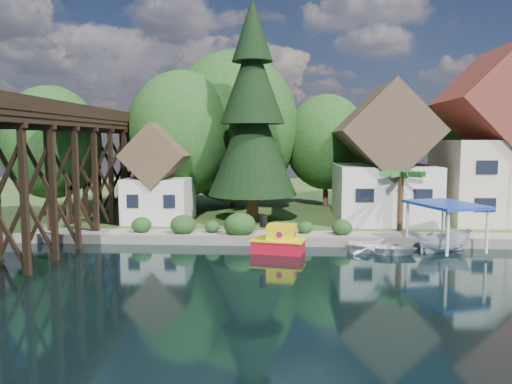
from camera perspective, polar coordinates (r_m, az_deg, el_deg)
ground at (r=25.67m, az=5.31°, el=-9.93°), size 140.00×140.00×0.00m
bank at (r=59.07m, az=4.28°, el=-0.61°), size 140.00×52.00×0.50m
seawall at (r=33.71m, az=11.73°, el=-5.63°), size 60.00×0.40×0.62m
promenade at (r=35.26m, az=14.66°, el=-4.82°), size 50.00×2.60×0.06m
trestle_bridge at (r=33.51m, az=-23.44°, el=2.63°), size 4.12×44.18×9.30m
house_left at (r=41.47m, az=14.40°, el=3.19°), size 7.64×8.64×11.02m
house_center at (r=44.49m, az=25.82°, el=4.61°), size 8.65×9.18×13.89m
shed at (r=40.59m, az=-11.02°, el=1.36°), size 5.09×5.40×7.85m
bg_trees at (r=45.96m, az=5.81°, el=6.29°), size 49.90×13.30×10.57m
shrubs at (r=34.63m, az=-2.80°, el=-3.65°), size 15.76×2.47×1.70m
conifer at (r=39.70m, az=-0.42°, el=8.67°), size 7.07×7.07×17.41m
palm_tree at (r=37.15m, az=16.29°, el=1.81°), size 3.66×3.66×4.55m
tugboat at (r=31.28m, az=2.63°, el=-5.67°), size 3.55×2.40×2.37m
boat_white_a at (r=32.28m, az=14.15°, el=-5.96°), size 5.11×4.36×0.90m
boat_canopy at (r=33.49m, az=20.78°, el=-4.20°), size 4.67×5.62×3.10m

